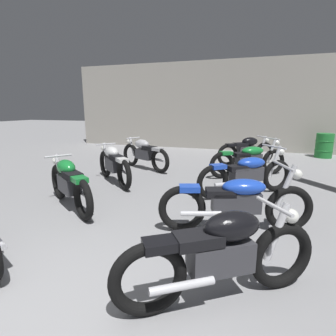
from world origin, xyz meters
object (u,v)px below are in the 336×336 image
Objects in this scene: motorcycle_right_row_2 at (247,173)px; motorcycle_right_row_4 at (247,150)px; motorcycle_left_row_1 at (69,183)px; motorcycle_left_row_2 at (114,163)px; motorcycle_right_row_1 at (237,201)px; motorcycle_right_row_0 at (222,254)px; motorcycle_left_row_3 at (144,153)px; oil_drum at (324,146)px; motorcycle_right_row_3 at (249,159)px.

motorcycle_right_row_2 is 3.07m from motorcycle_right_row_4.
motorcycle_left_row_2 is (-0.08, 1.68, 0.00)m from motorcycle_left_row_1.
motorcycle_right_row_1 reaches higher than motorcycle_left_row_2.
motorcycle_left_row_2 is at bearing 132.29° from motorcycle_right_row_0.
motorcycle_left_row_3 is 1.07× the size of motorcycle_right_row_0.
motorcycle_right_row_1 is (0.02, 1.48, -0.01)m from motorcycle_right_row_0.
motorcycle_left_row_2 is 7.49m from oil_drum.
motorcycle_left_row_1 and motorcycle_left_row_2 have the same top height.
motorcycle_left_row_3 and motorcycle_right_row_0 have the same top height.
oil_drum is at bearing 52.42° from motorcycle_left_row_1.
motorcycle_left_row_1 is 0.92× the size of motorcycle_right_row_3.
motorcycle_left_row_1 is 4.38m from motorcycle_right_row_3.
motorcycle_left_row_2 is at bearing -132.55° from motorcycle_right_row_4.
motorcycle_left_row_2 is at bearing -151.33° from motorcycle_right_row_3.
motorcycle_right_row_1 is at bearing -0.42° from motorcycle_left_row_1.
motorcycle_right_row_0 is at bearing -106.59° from oil_drum.
motorcycle_right_row_0 is (2.80, -1.50, 0.00)m from motorcycle_left_row_1.
motorcycle_right_row_0 is 3.21m from motorcycle_right_row_2.
motorcycle_right_row_3 is (2.97, 1.62, -0.01)m from motorcycle_left_row_2.
motorcycle_right_row_0 is 0.92× the size of motorcycle_right_row_3.
motorcycle_left_row_3 is at bearing -145.09° from oil_drum.
motorcycle_left_row_3 is 1.01× the size of motorcycle_right_row_2.
motorcycle_left_row_3 reaches higher than oil_drum.
motorcycle_right_row_1 is (2.82, -0.02, -0.01)m from motorcycle_left_row_1.
motorcycle_left_row_1 is 1.01× the size of motorcycle_right_row_4.
motorcycle_left_row_2 is at bearing -94.18° from motorcycle_left_row_3.
motorcycle_right_row_2 is at bearing -114.92° from oil_drum.
motorcycle_right_row_0 and motorcycle_right_row_4 have the same top height.
motorcycle_left_row_1 is 0.95× the size of motorcycle_right_row_2.
motorcycle_left_row_3 is 3.23m from motorcycle_right_row_2.
motorcycle_right_row_4 is (2.85, 3.10, 0.00)m from motorcycle_left_row_2.
motorcycle_right_row_0 is 4.80m from motorcycle_right_row_3.
motorcycle_right_row_3 reaches higher than motorcycle_right_row_0.
motorcycle_left_row_2 is at bearing -135.93° from oil_drum.
motorcycle_right_row_3 is 2.16× the size of oil_drum.
motorcycle_left_row_1 is at bearing -127.58° from oil_drum.
motorcycle_left_row_2 reaches higher than oil_drum.
motorcycle_left_row_3 is 0.86× the size of motorcycle_right_row_1.
motorcycle_left_row_1 is at bearing -149.43° from motorcycle_right_row_2.
motorcycle_left_row_1 is at bearing -87.12° from motorcycle_left_row_2.
motorcycle_left_row_1 is 5.52m from motorcycle_right_row_4.
motorcycle_right_row_2 is at bearing -89.58° from motorcycle_right_row_3.
motorcycle_right_row_3 reaches higher than oil_drum.
motorcycle_left_row_3 is 3.16m from motorcycle_right_row_4.
motorcycle_right_row_1 is (2.91, -1.70, -0.01)m from motorcycle_left_row_2.
motorcycle_left_row_2 is 1.54m from motorcycle_left_row_3.
motorcycle_right_row_0 is at bearing -47.71° from motorcycle_left_row_2.
motorcycle_right_row_1 is 3.32m from motorcycle_right_row_3.
motorcycle_right_row_3 is at bearing -85.50° from motorcycle_right_row_4.
motorcycle_left_row_1 is 1.00× the size of motorcycle_right_row_0.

